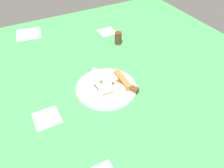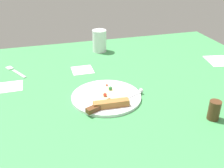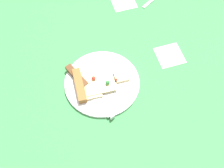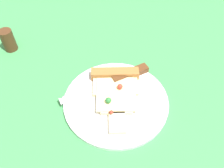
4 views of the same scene
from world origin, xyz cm
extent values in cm
cube|color=#3D8C4C|center=(0.00, 0.00, -1.50)|extent=(142.89, 142.89, 3.00)
cube|color=white|center=(-8.83, 33.36, -0.10)|extent=(9.00, 9.00, 0.20)
cube|color=white|center=(-38.28, 25.86, -0.10)|extent=(9.00, 9.00, 0.20)
cylinder|color=silver|center=(-4.90, 7.43, 0.50)|extent=(24.78, 24.78, 1.01)
cube|color=beige|center=(-5.08, 3.44, 1.51)|extent=(11.27, 6.51, 1.00)
cube|color=beige|center=(-4.83, 8.93, 1.51)|extent=(7.45, 5.93, 1.00)
cube|color=beige|center=(-4.59, 13.93, 1.51)|extent=(3.84, 5.36, 1.00)
cube|color=#F2E099|center=(-4.94, 6.43, 2.16)|extent=(9.66, 10.42, 0.30)
cube|color=#9E6633|center=(-5.22, 0.44, 2.11)|extent=(12.11, 3.16, 2.20)
sphere|color=red|center=(-6.01, 4.98, 2.96)|extent=(1.30, 1.30, 1.30)
sphere|color=red|center=(-3.49, 11.87, 2.74)|extent=(0.86, 0.86, 0.86)
sphere|color=#2D7A38|center=(-3.03, 8.85, 2.99)|extent=(1.38, 1.38, 1.38)
cube|color=silver|center=(1.92, 4.33, 1.16)|extent=(11.79, 6.65, 0.30)
cone|color=silver|center=(7.42, 6.74, 1.16)|extent=(2.63, 2.63, 2.00)
cube|color=#593319|center=(-9.07, -0.48, 1.81)|extent=(10.04, 6.03, 1.60)
cube|color=silver|center=(-35.37, 36.61, 0.40)|extent=(5.95, 9.30, 0.80)
camera|label=1|loc=(-67.02, 37.74, 62.94)|focal=36.57mm
camera|label=2|loc=(-25.28, -71.07, 48.28)|focal=42.35mm
camera|label=3|loc=(38.60, -2.41, 79.60)|focal=44.06mm
camera|label=4|loc=(-1.59, 40.51, 46.07)|focal=37.96mm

